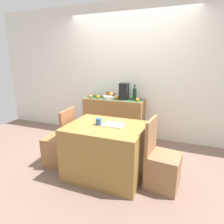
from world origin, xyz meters
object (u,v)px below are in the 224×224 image
object	(u,v)px
wine_bottle	(135,94)
chair_near_window	(60,148)
fruit_bowl	(110,97)
chair_by_corner	(162,168)
sideboard_console	(114,118)
coffee_maker	(124,91)
coffee_cup	(99,122)
open_book	(114,125)
dining_table	(106,150)

from	to	relation	value
wine_bottle	chair_near_window	bearing A→B (deg)	-122.72
fruit_bowl	chair_by_corner	world-z (taller)	same
sideboard_console	coffee_maker	world-z (taller)	coffee_maker
sideboard_console	fruit_bowl	size ratio (longest dim) A/B	4.41
coffee_maker	coffee_cup	bearing A→B (deg)	-87.40
fruit_bowl	chair_by_corner	xyz separation A→B (m)	(1.24, -1.30, -0.61)
coffee_maker	chair_near_window	xyz separation A→B (m)	(-0.62, -1.30, -0.74)
coffee_cup	chair_by_corner	distance (m)	1.02
wine_bottle	open_book	xyz separation A→B (m)	(0.04, -1.26, -0.21)
coffee_cup	sideboard_console	bearing A→B (deg)	101.80
coffee_maker	chair_near_window	size ratio (longest dim) A/B	0.36
open_book	chair_by_corner	bearing A→B (deg)	-1.24
coffee_maker	fruit_bowl	bearing A→B (deg)	180.00
wine_bottle	open_book	size ratio (longest dim) A/B	1.12
open_book	fruit_bowl	bearing A→B (deg)	116.01
coffee_maker	dining_table	distance (m)	1.46
coffee_maker	dining_table	xyz separation A→B (m)	(0.16, -1.31, -0.63)
coffee_maker	dining_table	world-z (taller)	coffee_maker
sideboard_console	wine_bottle	bearing A→B (deg)	-0.00
fruit_bowl	coffee_cup	size ratio (longest dim) A/B	3.13
coffee_maker	coffee_cup	world-z (taller)	coffee_maker
coffee_cup	chair_by_corner	xyz separation A→B (m)	(0.88, 0.01, -0.52)
sideboard_console	open_book	bearing A→B (deg)	-69.38
dining_table	coffee_cup	xyz separation A→B (m)	(-0.10, -0.01, 0.41)
wine_bottle	chair_by_corner	distance (m)	1.65
fruit_bowl	dining_table	distance (m)	1.47
fruit_bowl	coffee_cup	world-z (taller)	fruit_bowl
dining_table	chair_near_window	world-z (taller)	chair_near_window
sideboard_console	fruit_bowl	world-z (taller)	fruit_bowl
dining_table	chair_by_corner	bearing A→B (deg)	0.14
open_book	coffee_cup	xyz separation A→B (m)	(-0.20, -0.05, 0.04)
coffee_maker	chair_by_corner	distance (m)	1.77
dining_table	chair_by_corner	world-z (taller)	chair_by_corner
chair_by_corner	sideboard_console	bearing A→B (deg)	131.58
sideboard_console	chair_by_corner	world-z (taller)	chair_by_corner
dining_table	chair_near_window	bearing A→B (deg)	179.90
sideboard_console	dining_table	distance (m)	1.36
wine_bottle	coffee_maker	size ratio (longest dim) A/B	0.95
wine_bottle	coffee_cup	size ratio (longest dim) A/B	3.51
coffee_maker	chair_by_corner	world-z (taller)	coffee_maker
open_book	chair_by_corner	xyz separation A→B (m)	(0.68, -0.04, -0.48)
chair_near_window	coffee_cup	bearing A→B (deg)	-0.73
coffee_maker	open_book	xyz separation A→B (m)	(0.26, -1.26, -0.25)
sideboard_console	coffee_cup	bearing A→B (deg)	-78.20
coffee_maker	open_book	size ratio (longest dim) A/B	1.17
fruit_bowl	chair_by_corner	bearing A→B (deg)	-46.50
sideboard_console	coffee_maker	xyz separation A→B (m)	(0.21, 0.00, 0.58)
dining_table	coffee_cup	bearing A→B (deg)	-175.81
coffee_maker	sideboard_console	bearing A→B (deg)	180.00
fruit_bowl	coffee_cup	xyz separation A→B (m)	(0.35, -1.31, -0.09)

